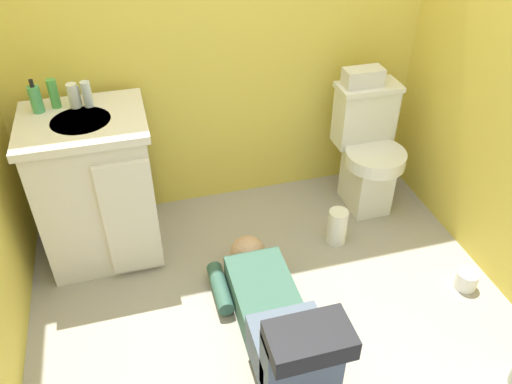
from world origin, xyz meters
name	(u,v)px	position (x,y,z in m)	size (l,w,h in m)	color
ground_plane	(273,312)	(0.00, 0.00, -0.02)	(2.83, 3.01, 0.04)	#9E968A
wall_back	(218,1)	(0.00, 1.05, 1.20)	(2.49, 0.08, 2.40)	#E0C74B
toilet	(367,151)	(0.79, 0.71, 0.37)	(0.36, 0.46, 0.75)	white
vanity_cabinet	(97,187)	(-0.75, 0.68, 0.42)	(0.60, 0.53, 0.82)	silver
faucet	(78,96)	(-0.76, 0.83, 0.87)	(0.02, 0.02, 0.10)	silver
person_plumber	(276,317)	(-0.05, -0.18, 0.18)	(0.39, 1.06, 0.52)	#33594C
tissue_box	(363,77)	(0.75, 0.80, 0.80)	(0.22, 0.11, 0.10)	silver
soap_dispenser	(36,99)	(-0.95, 0.81, 0.89)	(0.06, 0.06, 0.17)	#4BA25D
bottle_green	(54,94)	(-0.87, 0.83, 0.89)	(0.05, 0.05, 0.14)	#4BA249
bottle_white	(73,96)	(-0.78, 0.81, 0.88)	(0.05, 0.05, 0.12)	silver
bottle_clear	(87,94)	(-0.71, 0.80, 0.88)	(0.05, 0.05, 0.13)	silver
paper_towel_roll	(337,227)	(0.49, 0.39, 0.11)	(0.11, 0.11, 0.22)	white
toilet_paper_roll	(467,280)	(1.00, -0.12, 0.05)	(0.11, 0.11, 0.10)	white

